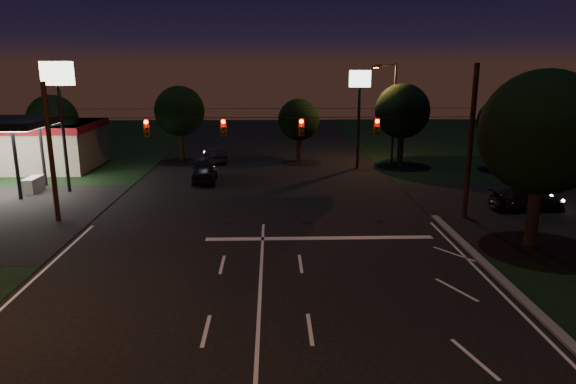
{
  "coord_description": "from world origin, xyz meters",
  "views": [
    {
      "loc": [
        0.53,
        -14.08,
        8.96
      ],
      "look_at": [
        1.27,
        9.64,
        3.0
      ],
      "focal_mm": 32.0,
      "sensor_mm": 36.0,
      "label": 1
    }
  ],
  "objects_px": {
    "utility_pole_right": "(464,217)",
    "car_oncoming_b": "(215,155)",
    "tree_right_near": "(542,134)",
    "car_oncoming_a": "(204,172)",
    "car_cross": "(527,200)"
  },
  "relations": [
    {
      "from": "utility_pole_right",
      "to": "car_cross",
      "type": "distance_m",
      "value": 4.77
    },
    {
      "from": "car_oncoming_b",
      "to": "car_cross",
      "type": "height_order",
      "value": "car_cross"
    },
    {
      "from": "car_cross",
      "to": "utility_pole_right",
      "type": "bearing_deg",
      "value": 103.48
    },
    {
      "from": "car_oncoming_b",
      "to": "car_cross",
      "type": "relative_size",
      "value": 0.86
    },
    {
      "from": "tree_right_near",
      "to": "car_cross",
      "type": "xyz_separation_m",
      "value": [
        2.96,
        6.3,
        -5.01
      ]
    },
    {
      "from": "utility_pole_right",
      "to": "car_oncoming_b",
      "type": "distance_m",
      "value": 24.7
    },
    {
      "from": "car_oncoming_b",
      "to": "tree_right_near",
      "type": "bearing_deg",
      "value": 109.66
    },
    {
      "from": "car_cross",
      "to": "car_oncoming_b",
      "type": "bearing_deg",
      "value": 47.31
    },
    {
      "from": "utility_pole_right",
      "to": "tree_right_near",
      "type": "distance_m",
      "value": 7.61
    },
    {
      "from": "car_oncoming_b",
      "to": "utility_pole_right",
      "type": "bearing_deg",
      "value": 113.87
    },
    {
      "from": "car_oncoming_a",
      "to": "car_cross",
      "type": "xyz_separation_m",
      "value": [
        21.21,
        -8.51,
        -0.11
      ]
    },
    {
      "from": "utility_pole_right",
      "to": "car_oncoming_a",
      "type": "relative_size",
      "value": 1.98
    },
    {
      "from": "car_oncoming_a",
      "to": "car_cross",
      "type": "distance_m",
      "value": 22.86
    },
    {
      "from": "tree_right_near",
      "to": "car_oncoming_b",
      "type": "bearing_deg",
      "value": 128.5
    },
    {
      "from": "utility_pole_right",
      "to": "car_cross",
      "type": "xyz_separation_m",
      "value": [
        4.49,
        1.46,
        0.67
      ]
    }
  ]
}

